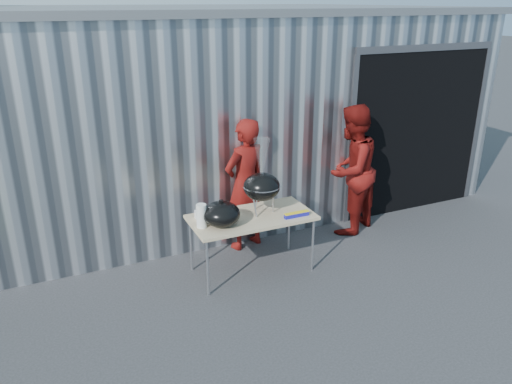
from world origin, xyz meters
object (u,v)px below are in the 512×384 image
person_cook (245,185)px  person_bystander (351,170)px  folding_table (252,219)px  kettle_grill (262,181)px

person_cook → person_bystander: 1.58m
folding_table → person_bystander: (1.77, 0.50, 0.23)m
folding_table → person_bystander: person_bystander is taller
folding_table → person_cook: size_ratio=0.83×
person_cook → person_bystander: person_bystander is taller
person_cook → person_bystander: size_ratio=0.96×
kettle_grill → person_cook: (0.05, 0.62, -0.27)m
kettle_grill → folding_table: bearing=-164.4°
folding_table → kettle_grill: (0.15, 0.04, 0.46)m
kettle_grill → person_bystander: 1.70m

